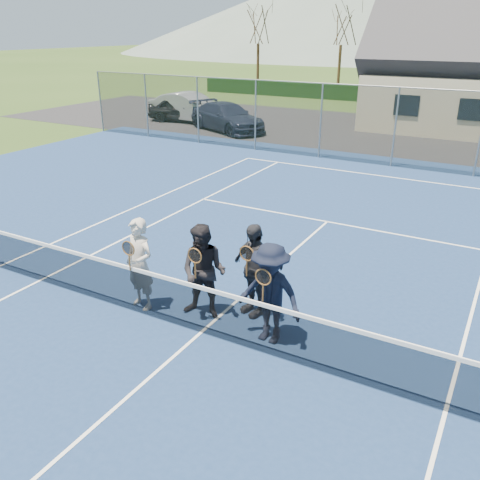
{
  "coord_description": "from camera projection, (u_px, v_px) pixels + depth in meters",
  "views": [
    {
      "loc": [
        4.35,
        -6.35,
        5.02
      ],
      "look_at": [
        -0.05,
        1.5,
        1.25
      ],
      "focal_mm": 38.0,
      "sensor_mm": 36.0,
      "label": 1
    }
  ],
  "objects": [
    {
      "name": "tree_a",
      "position": [
        258.0,
        17.0,
        40.55
      ],
      "size": [
        3.2,
        3.2,
        7.77
      ],
      "color": "#372214",
      "rests_on": "ground"
    },
    {
      "name": "tree_b",
      "position": [
        343.0,
        17.0,
        37.39
      ],
      "size": [
        3.2,
        3.2,
        7.77
      ],
      "color": "#392615",
      "rests_on": "ground"
    },
    {
      "name": "player_b",
      "position": [
        204.0,
        272.0,
        9.23
      ],
      "size": [
        0.97,
        0.81,
        1.8
      ],
      "color": "black",
      "rests_on": "court_surface"
    },
    {
      "name": "perimeter_fence",
      "position": [
        395.0,
        127.0,
        19.29
      ],
      "size": [
        30.07,
        0.07,
        3.02
      ],
      "color": "slate",
      "rests_on": "ground"
    },
    {
      "name": "hill_west",
      "position": [
        370.0,
        5.0,
        93.27
      ],
      "size": [
        110.0,
        110.0,
        18.0
      ],
      "primitive_type": "cone",
      "color": "#56675E",
      "rests_on": "ground"
    },
    {
      "name": "player_d",
      "position": [
        270.0,
        294.0,
        8.47
      ],
      "size": [
        1.21,
        0.75,
        1.8
      ],
      "color": "black",
      "rests_on": "court_surface"
    },
    {
      "name": "car_a",
      "position": [
        183.0,
        110.0,
        29.16
      ],
      "size": [
        4.22,
        2.21,
        1.37
      ],
      "primitive_type": "imported",
      "rotation": [
        0.0,
        0.0,
        1.72
      ],
      "color": "black",
      "rests_on": "ground"
    },
    {
      "name": "ground",
      "position": [
        423.0,
        138.0,
        25.11
      ],
      "size": [
        220.0,
        220.0,
        0.0
      ],
      "primitive_type": "plane",
      "color": "#2B4217",
      "rests_on": "ground"
    },
    {
      "name": "tennis_net",
      "position": [
        200.0,
        307.0,
        8.8
      ],
      "size": [
        11.68,
        0.08,
        1.1
      ],
      "color": "slate",
      "rests_on": "ground"
    },
    {
      "name": "player_a",
      "position": [
        140.0,
        264.0,
        9.52
      ],
      "size": [
        0.72,
        0.55,
        1.8
      ],
      "color": "beige",
      "rests_on": "court_surface"
    },
    {
      "name": "court_markings",
      "position": [
        201.0,
        333.0,
        9.0
      ],
      "size": [
        11.03,
        23.83,
        0.01
      ],
      "color": "white",
      "rests_on": "court_surface"
    },
    {
      "name": "tarmac_carpark",
      "position": [
        345.0,
        130.0,
        26.91
      ],
      "size": [
        40.0,
        12.0,
        0.01
      ],
      "primitive_type": "cube",
      "color": "black",
      "rests_on": "ground"
    },
    {
      "name": "player_c",
      "position": [
        254.0,
        270.0,
        9.31
      ],
      "size": [
        1.14,
        0.81,
        1.8
      ],
      "color": "#25252A",
      "rests_on": "court_surface"
    },
    {
      "name": "court_surface",
      "position": [
        201.0,
        333.0,
        9.01
      ],
      "size": [
        30.0,
        30.0,
        0.02
      ],
      "primitive_type": "cube",
      "color": "navy",
      "rests_on": "ground"
    },
    {
      "name": "car_b",
      "position": [
        190.0,
        107.0,
        29.06
      ],
      "size": [
        5.04,
        2.1,
        1.62
      ],
      "primitive_type": "imported",
      "rotation": [
        0.0,
        0.0,
        1.49
      ],
      "color": "#93979B",
      "rests_on": "ground"
    },
    {
      "name": "hedge_row",
      "position": [
        459.0,
        99.0,
        34.55
      ],
      "size": [
        40.0,
        1.2,
        1.1
      ],
      "primitive_type": "cube",
      "color": "black",
      "rests_on": "ground"
    },
    {
      "name": "car_c",
      "position": [
        227.0,
        117.0,
        26.52
      ],
      "size": [
        5.3,
        3.85,
        1.42
      ],
      "primitive_type": "imported",
      "rotation": [
        0.0,
        0.0,
        1.14
      ],
      "color": "#1A2035",
      "rests_on": "ground"
    }
  ]
}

